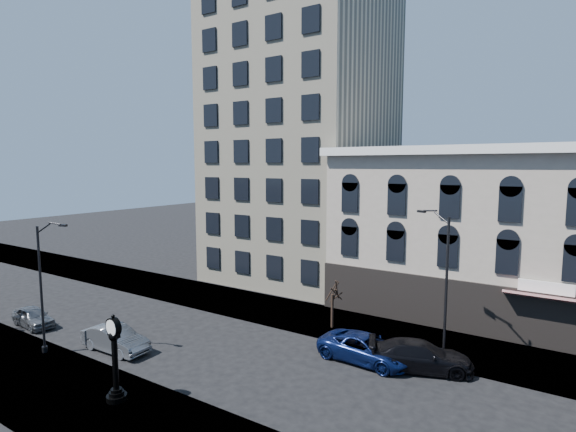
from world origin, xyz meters
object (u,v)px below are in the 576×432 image
Objects in this scene: street_clock at (115,362)px; car_near_a at (33,317)px; street_lamp_near at (47,253)px; car_near_b at (115,339)px.

street_clock is 1.06× the size of car_near_a.
street_clock is 8.90m from street_lamp_near.
car_near_b reaches higher than car_near_a.
street_lamp_near is 2.02× the size of car_near_a.
car_near_b is (-5.18, 3.71, -1.26)m from street_clock.
car_near_b is at bearing -82.08° from car_near_a.
car_near_a is at bearing 147.03° from street_lamp_near.
car_near_a is (-5.88, 1.95, -5.49)m from street_lamp_near.
street_clock is 14.08m from car_near_a.
car_near_a is (-13.64, 3.22, -1.34)m from street_clock.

